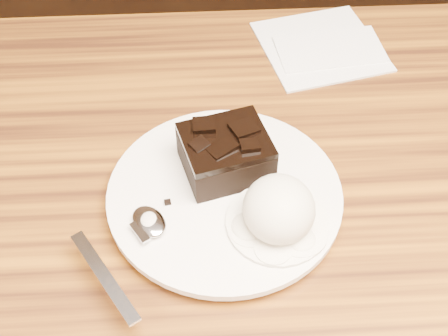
{
  "coord_description": "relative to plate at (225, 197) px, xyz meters",
  "views": [
    {
      "loc": [
        -0.11,
        -0.26,
        1.2
      ],
      "look_at": [
        -0.09,
        0.09,
        0.79
      ],
      "focal_mm": 47.03,
      "sensor_mm": 36.0,
      "label": 1
    }
  ],
  "objects": [
    {
      "name": "ice_cream_scoop",
      "position": [
        0.04,
        -0.04,
        0.03
      ],
      "size": [
        0.06,
        0.07,
        0.05
      ],
      "primitive_type": "ellipsoid",
      "color": "#EDE4C7",
      "rests_on": "plate"
    },
    {
      "name": "crumb_b",
      "position": [
        0.03,
        0.01,
        0.01
      ],
      "size": [
        0.01,
        0.01,
        0.0
      ],
      "primitive_type": "cube",
      "rotation": [
        0.0,
        0.0,
        0.47
      ],
      "color": "black",
      "rests_on": "plate"
    },
    {
      "name": "brownie",
      "position": [
        0.0,
        0.03,
        0.03
      ],
      "size": [
        0.09,
        0.09,
        0.04
      ],
      "primitive_type": "cube",
      "rotation": [
        0.0,
        0.0,
        0.26
      ],
      "color": "black",
      "rests_on": "plate"
    },
    {
      "name": "melt_puddle",
      "position": [
        0.04,
        -0.04,
        0.01
      ],
      "size": [
        0.09,
        0.09,
        0.0
      ],
      "primitive_type": "cylinder",
      "color": "white",
      "rests_on": "plate"
    },
    {
      "name": "napkin",
      "position": [
        0.13,
        0.24,
        -0.01
      ],
      "size": [
        0.17,
        0.17,
        0.01
      ],
      "primitive_type": "cube",
      "rotation": [
        0.0,
        0.0,
        0.23
      ],
      "color": "white",
      "rests_on": "dining_table"
    },
    {
      "name": "crumb_a",
      "position": [
        -0.05,
        -0.01,
        0.01
      ],
      "size": [
        0.01,
        0.01,
        0.0
      ],
      "primitive_type": "cube",
      "rotation": [
        0.0,
        0.0,
        0.18
      ],
      "color": "black",
      "rests_on": "plate"
    },
    {
      "name": "spoon",
      "position": [
        -0.07,
        -0.04,
        0.01
      ],
      "size": [
        0.11,
        0.15,
        0.01
      ],
      "primitive_type": null,
      "rotation": [
        0.0,
        0.0,
        0.57
      ],
      "color": "silver",
      "rests_on": "plate"
    },
    {
      "name": "plate",
      "position": [
        0.0,
        0.0,
        0.0
      ],
      "size": [
        0.22,
        0.22,
        0.02
      ],
      "primitive_type": "cylinder",
      "color": "white",
      "rests_on": "dining_table"
    }
  ]
}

